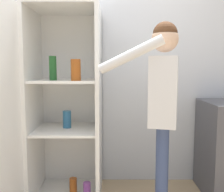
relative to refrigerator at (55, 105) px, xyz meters
The scene contains 3 objects.
wall_back 0.68m from the refrigerator, 53.95° to the left, with size 7.00×0.06×2.55m.
refrigerator is the anchor object (origin of this frame).
person 1.00m from the refrigerator, 14.75° to the right, with size 0.69×0.50×1.63m.
Camera 1 is at (0.20, -1.88, 1.26)m, focal length 42.00 mm.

